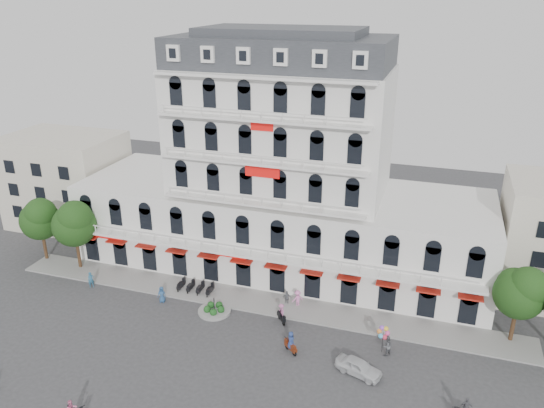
{
  "coord_description": "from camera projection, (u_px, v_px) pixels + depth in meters",
  "views": [
    {
      "loc": [
        15.94,
        -34.0,
        29.11
      ],
      "look_at": [
        1.6,
        10.0,
        10.42
      ],
      "focal_mm": 35.0,
      "sensor_mm": 36.0,
      "label": 1
    }
  ],
  "objects": [
    {
      "name": "pedestrian_left",
      "position": [
        162.0,
        294.0,
        53.0
      ],
      "size": [
        0.92,
        0.69,
        1.72
      ],
      "primitive_type": "imported",
      "rotation": [
        0.0,
        0.0,
        0.18
      ],
      "color": "#2A4F7E",
      "rests_on": "ground"
    },
    {
      "name": "pedestrian_right",
      "position": [
        298.0,
        299.0,
        52.22
      ],
      "size": [
        1.3,
        1.25,
        1.78
      ],
      "primitive_type": "imported",
      "rotation": [
        0.0,
        0.0,
        3.86
      ],
      "color": "pink",
      "rests_on": "ground"
    },
    {
      "name": "tree_east_inner",
      "position": [
        521.0,
        291.0,
        45.39
      ],
      "size": [
        4.4,
        4.37,
        7.57
      ],
      "color": "#382314",
      "rests_on": "ground"
    },
    {
      "name": "pedestrian_far",
      "position": [
        91.0,
        280.0,
        55.67
      ],
      "size": [
        0.74,
        0.74,
        1.72
      ],
      "primitive_type": "imported",
      "rotation": [
        0.0,
        0.0,
        0.79
      ],
      "color": "#2B5F81",
      "rests_on": "ground"
    },
    {
      "name": "tree_west_outer",
      "position": [
        40.0,
        217.0,
        59.7
      ],
      "size": [
        4.5,
        4.48,
        7.76
      ],
      "color": "#382314",
      "rests_on": "ground"
    },
    {
      "name": "balloon_vendor",
      "position": [
        386.0,
        342.0,
        45.21
      ],
      "size": [
        1.53,
        1.4,
        2.45
      ],
      "color": "#57595E",
      "rests_on": "ground"
    },
    {
      "name": "rider_east",
      "position": [
        291.0,
        342.0,
        45.49
      ],
      "size": [
        1.39,
        1.22,
        2.1
      ],
      "rotation": [
        0.0,
        0.0,
        2.46
      ],
      "color": "maroon",
      "rests_on": "ground"
    },
    {
      "name": "flank_building_west",
      "position": [
        67.0,
        180.0,
        69.45
      ],
      "size": [
        14.0,
        10.0,
        12.0
      ],
      "primitive_type": "cube",
      "color": "beige",
      "rests_on": "ground"
    },
    {
      "name": "pedestrian_mid",
      "position": [
        287.0,
        298.0,
        52.58
      ],
      "size": [
        0.96,
        0.58,
        1.52
      ],
      "primitive_type": "imported",
      "rotation": [
        0.0,
        0.0,
        3.39
      ],
      "color": "slate",
      "rests_on": "ground"
    },
    {
      "name": "parked_car",
      "position": [
        359.0,
        367.0,
        43.08
      ],
      "size": [
        4.17,
        2.69,
        1.32
      ],
      "primitive_type": "imported",
      "rotation": [
        0.0,
        0.0,
        1.25
      ],
      "color": "silver",
      "rests_on": "ground"
    },
    {
      "name": "sidewalk",
      "position": [
        254.0,
        301.0,
        53.35
      ],
      "size": [
        53.0,
        4.0,
        0.16
      ],
      "primitive_type": "cube",
      "color": "gray",
      "rests_on": "ground"
    },
    {
      "name": "rider_center",
      "position": [
        281.0,
        313.0,
        49.7
      ],
      "size": [
        1.2,
        1.41,
        1.98
      ],
      "rotation": [
        0.0,
        0.0,
        5.38
      ],
      "color": "black",
      "rests_on": "ground"
    },
    {
      "name": "parked_scooter_row",
      "position": [
        196.0,
        292.0,
        55.03
      ],
      "size": [
        4.4,
        1.8,
        1.1
      ],
      "primitive_type": null,
      "color": "black",
      "rests_on": "ground"
    },
    {
      "name": "main_building",
      "position": [
        281.0,
        180.0,
        57.58
      ],
      "size": [
        45.0,
        15.0,
        25.8
      ],
      "color": "silver",
      "rests_on": "ground"
    },
    {
      "name": "ground",
      "position": [
        218.0,
        356.0,
        45.45
      ],
      "size": [
        120.0,
        120.0,
        0.0
      ],
      "primitive_type": "plane",
      "color": "#38383A",
      "rests_on": "ground"
    },
    {
      "name": "tree_west_inner",
      "position": [
        74.0,
        222.0,
        57.7
      ],
      "size": [
        4.76,
        4.76,
        8.25
      ],
      "color": "#382314",
      "rests_on": "ground"
    },
    {
      "name": "traffic_island",
      "position": [
        214.0,
        310.0,
        51.51
      ],
      "size": [
        3.2,
        3.2,
        1.6
      ],
      "color": "gray",
      "rests_on": "ground"
    }
  ]
}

